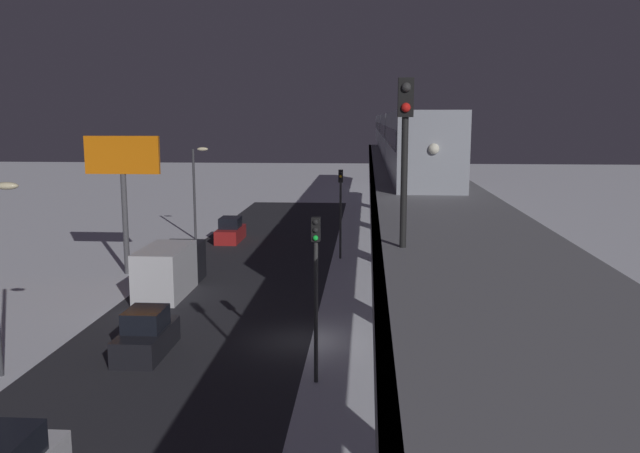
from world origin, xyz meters
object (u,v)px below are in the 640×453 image
(traffic_light_mid, at_px, (341,201))
(commercial_billboard, at_px, (123,169))
(rail_signal, at_px, (405,133))
(sedan_black, at_px, (146,336))
(traffic_light_near, at_px, (316,275))
(subway_train, at_px, (396,132))
(box_truck, at_px, (171,269))
(sedan_red, at_px, (230,231))

(traffic_light_mid, bearing_deg, commercial_billboard, 22.86)
(rail_signal, xyz_separation_m, sedan_black, (10.25, -10.97, -8.86))
(traffic_light_near, bearing_deg, subway_train, -96.49)
(box_truck, relative_size, traffic_light_near, 1.16)
(traffic_light_near, height_order, commercial_billboard, commercial_billboard)
(box_truck, height_order, traffic_light_mid, traffic_light_mid)
(rail_signal, relative_size, traffic_light_near, 0.62)
(sedan_black, relative_size, traffic_light_near, 0.64)
(commercial_billboard, bearing_deg, sedan_black, 112.92)
(sedan_red, xyz_separation_m, commercial_billboard, (4.32, 12.01, 6.03))
(sedan_black, xyz_separation_m, box_truck, (2.00, -10.35, 0.55))
(commercial_billboard, bearing_deg, rail_signal, 122.74)
(rail_signal, xyz_separation_m, traffic_light_near, (2.75, -8.35, -5.46))
(sedan_black, bearing_deg, traffic_light_mid, -110.34)
(rail_signal, bearing_deg, sedan_red, -72.18)
(traffic_light_near, bearing_deg, rail_signal, 108.20)
(box_truck, distance_m, traffic_light_mid, 14.00)
(rail_signal, xyz_separation_m, commercial_billboard, (16.37, -25.46, -2.83))
(sedan_red, relative_size, box_truck, 0.59)
(subway_train, xyz_separation_m, box_truck, (14.01, 26.70, -7.36))
(rail_signal, distance_m, box_truck, 25.95)
(sedan_red, bearing_deg, commercial_billboard, 70.20)
(box_truck, relative_size, commercial_billboard, 0.83)
(sedan_black, height_order, traffic_light_mid, traffic_light_mid)
(subway_train, bearing_deg, traffic_light_mid, 74.99)
(sedan_red, bearing_deg, box_truck, 89.29)
(commercial_billboard, bearing_deg, subway_train, -128.79)
(rail_signal, height_order, sedan_black, rail_signal)
(subway_train, height_order, commercial_billboard, subway_train)
(sedan_red, height_order, box_truck, box_truck)
(traffic_light_mid, bearing_deg, rail_signal, 95.03)
(subway_train, xyz_separation_m, traffic_light_mid, (4.51, 16.82, -4.51))
(sedan_red, bearing_deg, sedan_black, 93.89)
(rail_signal, relative_size, sedan_black, 0.98)
(sedan_black, bearing_deg, commercial_billboard, -67.08)
(rail_signal, height_order, sedan_red, rail_signal)
(traffic_light_near, height_order, traffic_light_mid, same)
(sedan_black, distance_m, commercial_billboard, 16.84)
(subway_train, xyz_separation_m, rail_signal, (1.76, 48.02, 0.95))
(sedan_black, distance_m, traffic_light_mid, 21.84)
(subway_train, height_order, traffic_light_mid, subway_train)
(commercial_billboard, bearing_deg, sedan_red, -109.80)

